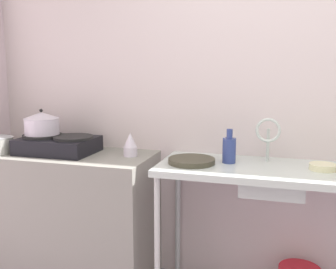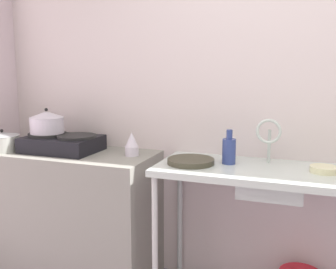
% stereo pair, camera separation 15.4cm
% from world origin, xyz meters
% --- Properties ---
extents(wall_back, '(5.35, 0.10, 2.60)m').
position_xyz_m(wall_back, '(0.00, 1.50, 1.30)').
color(wall_back, beige).
rests_on(wall_back, ground).
extents(counter_concrete, '(1.24, 0.56, 0.91)m').
position_xyz_m(counter_concrete, '(-1.63, 1.17, 0.46)').
color(counter_concrete, gray).
rests_on(counter_concrete, ground).
extents(counter_sink, '(1.72, 0.56, 0.91)m').
position_xyz_m(counter_sink, '(-0.05, 1.17, 0.84)').
color(counter_sink, '#B6C1B9').
rests_on(counter_sink, ground).
extents(stove, '(0.51, 0.37, 0.12)m').
position_xyz_m(stove, '(-1.67, 1.17, 0.97)').
color(stove, black).
rests_on(stove, counter_concrete).
extents(pot_on_left_burner, '(0.24, 0.24, 0.18)m').
position_xyz_m(pot_on_left_burner, '(-1.79, 1.17, 1.12)').
color(pot_on_left_burner, silver).
rests_on(pot_on_left_burner, stove).
extents(percolator, '(0.09, 0.09, 0.16)m').
position_xyz_m(percolator, '(-1.15, 1.21, 0.99)').
color(percolator, silver).
rests_on(percolator, counter_concrete).
extents(sink_basin, '(0.36, 0.31, 0.15)m').
position_xyz_m(sink_basin, '(-0.22, 1.15, 0.84)').
color(sink_basin, '#B6C1B9').
rests_on(sink_basin, counter_sink).
extents(faucet, '(0.15, 0.09, 0.28)m').
position_xyz_m(faucet, '(-0.26, 1.28, 1.10)').
color(faucet, '#B6C1B9').
rests_on(faucet, counter_sink).
extents(frying_pan, '(0.29, 0.29, 0.03)m').
position_xyz_m(frying_pan, '(-0.71, 1.14, 0.93)').
color(frying_pan, '#3B3729').
rests_on(frying_pan, counter_sink).
extents(small_bowl_on_drainboard, '(0.15, 0.15, 0.04)m').
position_xyz_m(small_bowl_on_drainboard, '(0.06, 1.20, 0.93)').
color(small_bowl_on_drainboard, beige).
rests_on(small_bowl_on_drainboard, counter_sink).
extents(bottle_by_sink, '(0.08, 0.08, 0.21)m').
position_xyz_m(bottle_by_sink, '(-0.49, 1.22, 1.00)').
color(bottle_by_sink, navy).
rests_on(bottle_by_sink, counter_sink).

